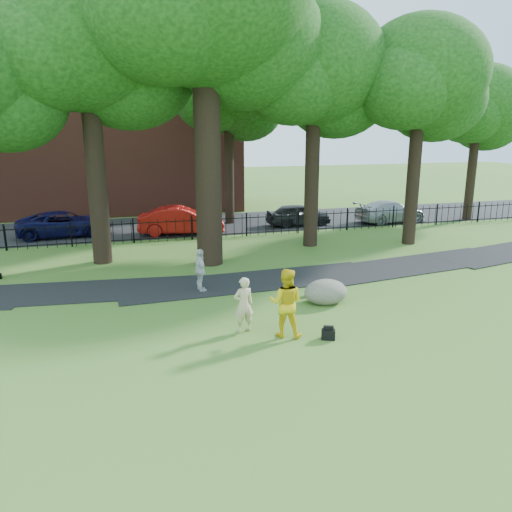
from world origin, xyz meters
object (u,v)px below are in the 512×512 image
object	(u,v)px
red_sedan	(181,221)
boulder	(326,290)
woman	(244,305)
big_tree	(207,11)
man	(286,303)

from	to	relation	value
red_sedan	boulder	bearing A→B (deg)	-156.63
woman	boulder	world-z (taller)	woman
woman	red_sedan	bearing A→B (deg)	-99.10
red_sedan	big_tree	bearing A→B (deg)	-166.36
big_tree	boulder	xyz separation A→B (m)	(2.65, -6.16, -9.71)
big_tree	woman	world-z (taller)	big_tree
boulder	red_sedan	xyz separation A→B (m)	(-3.12, 12.56, 0.33)
woman	boulder	size ratio (longest dim) A/B	1.10
boulder	red_sedan	world-z (taller)	red_sedan
big_tree	woman	xyz separation A→B (m)	(-0.63, -7.75, -9.33)
woman	man	xyz separation A→B (m)	(1.06, -0.65, 0.17)
woman	boulder	bearing A→B (deg)	-162.59
big_tree	red_sedan	size ratio (longest dim) A/B	3.08
big_tree	man	size ratio (longest dim) A/B	7.26
woman	red_sedan	world-z (taller)	woman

